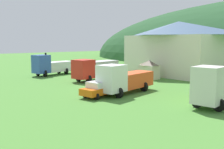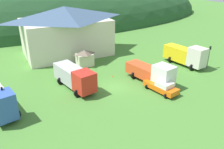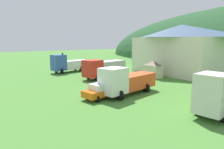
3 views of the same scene
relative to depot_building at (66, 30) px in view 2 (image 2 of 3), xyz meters
name	(u,v)px [view 2 (image 2 of 3)]	position (x,y,z in m)	size (l,w,h in m)	color
ground_plane	(114,87)	(1.36, -17.70, -4.76)	(200.00, 200.00, 0.00)	#477F33
forested_hill_backdrop	(37,20)	(1.36, 39.58, -4.76)	(132.13, 60.00, 34.67)	#234C28
depot_building	(66,30)	(0.00, 0.00, 0.00)	(17.14, 11.84, 9.23)	silver
play_shed_cream	(85,58)	(0.67, -8.00, -3.25)	(2.93, 2.26, 2.92)	beige
crane_truck_red	(75,77)	(-3.57, -15.33, -3.00)	(4.11, 8.27, 3.23)	red
heavy_rig_white	(152,73)	(6.91, -18.99, -3.08)	(3.94, 8.28, 3.39)	white
flatbed_truck_yellow	(186,55)	(16.40, -15.85, -2.84)	(3.69, 7.94, 3.75)	silver
service_pickup_orange	(162,87)	(6.45, -21.81, -3.93)	(2.94, 5.21, 1.66)	orange
traffic_light_west	(4,99)	(-12.77, -18.80, -2.35)	(0.20, 0.32, 3.90)	#4C4C51
traffic_light_east	(209,55)	(18.72, -18.66, -2.34)	(0.20, 0.32, 3.92)	#4C4C51
traffic_cone_near_pickup	(112,77)	(2.75, -14.43, -4.76)	(0.36, 0.36, 0.59)	orange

